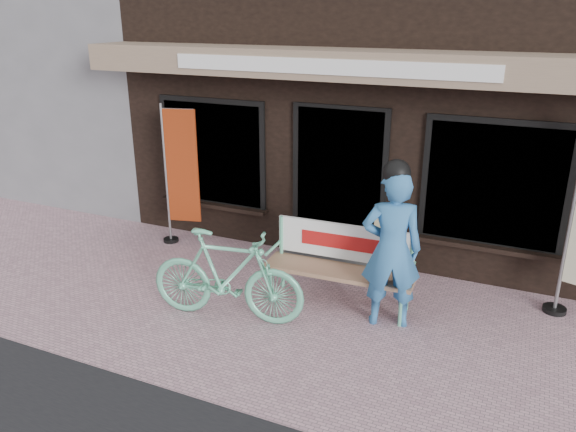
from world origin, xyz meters
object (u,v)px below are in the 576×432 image
at_px(nobori_red, 180,174).
at_px(menu_stand, 388,239).
at_px(person, 392,246).
at_px(bicycle, 227,276).
at_px(bench, 341,259).

relative_size(nobori_red, menu_stand, 2.31).
relative_size(person, menu_stand, 2.09).
xyz_separation_m(bicycle, nobori_red, (-1.75, 1.69, 0.56)).
distance_m(person, nobori_red, 3.62).
bearing_deg(bicycle, person, -78.25).
distance_m(bicycle, nobori_red, 2.50).
xyz_separation_m(bench, nobori_red, (-2.81, 0.79, 0.53)).
height_order(bicycle, menu_stand, bicycle).
bearing_deg(nobori_red, menu_stand, -9.38).
xyz_separation_m(bench, bicycle, (-1.05, -0.90, -0.03)).
xyz_separation_m(bicycle, menu_stand, (1.35, 1.97, -0.07)).
height_order(bench, nobori_red, nobori_red).
relative_size(bicycle, nobori_red, 0.85).
bearing_deg(nobori_red, bicycle, -58.43).
bearing_deg(person, menu_stand, 86.67).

